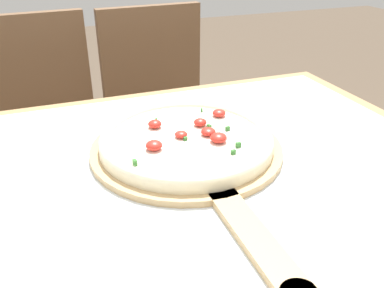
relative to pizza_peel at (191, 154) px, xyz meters
The scene contains 6 objects.
dining_table 0.16m from the pizza_peel, 117.32° to the right, with size 1.10×0.91×0.75m.
towel_cloth 0.10m from the pizza_peel, 117.32° to the right, with size 1.02×0.83×0.00m.
pizza_peel is the anchor object (origin of this frame).
pizza 0.03m from the pizza_peel, 89.36° to the left, with size 0.32×0.32×0.04m.
chair_left 0.82m from the pizza_peel, 109.32° to the left, with size 0.43×0.43×0.89m.
chair_right 0.79m from the pizza_peel, 78.01° to the left, with size 0.42×0.42×0.89m.
Camera 1 is at (-0.18, -0.52, 1.13)m, focal length 38.00 mm.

